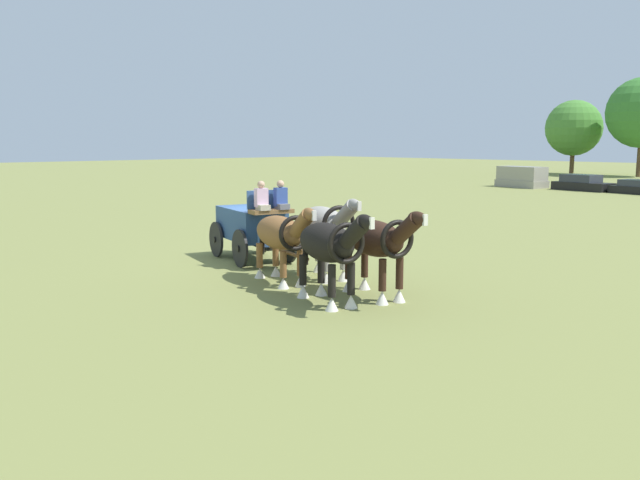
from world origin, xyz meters
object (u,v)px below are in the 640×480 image
at_px(draft_horse_rear_near, 324,227).
at_px(draft_horse_rear_off, 281,235).
at_px(draft_horse_lead_off, 329,246).
at_px(parked_vehicle_b, 582,184).
at_px(parked_vehicle_a, 522,177).
at_px(show_wagon, 253,225).
at_px(draft_horse_lead_near, 377,242).

relative_size(draft_horse_rear_near, draft_horse_rear_off, 0.96).
bearing_deg(draft_horse_lead_off, parked_vehicle_b, 107.68).
bearing_deg(draft_horse_rear_near, parked_vehicle_a, 112.54).
bearing_deg(draft_horse_rear_near, draft_horse_rear_off, -104.09).
distance_m(show_wagon, draft_horse_lead_near, 6.13).
bearing_deg(draft_horse_lead_off, draft_horse_rear_off, 165.26).
relative_size(show_wagon, draft_horse_lead_off, 1.85).
xyz_separation_m(draft_horse_rear_near, parked_vehicle_b, (-10.35, 37.42, -0.91)).
bearing_deg(draft_horse_lead_off, draft_horse_lead_near, 74.99).
height_order(draft_horse_lead_near, draft_horse_lead_off, draft_horse_lead_near).
height_order(draft_horse_rear_near, draft_horse_lead_near, draft_horse_rear_near).
bearing_deg(parked_vehicle_a, draft_horse_lead_off, -65.74).
height_order(draft_horse_lead_off, parked_vehicle_b, draft_horse_lead_off).
bearing_deg(show_wagon, draft_horse_rear_near, -4.14).
xyz_separation_m(draft_horse_rear_off, draft_horse_lead_near, (2.85, 0.60, 0.08)).
bearing_deg(show_wagon, draft_horse_lead_near, -8.65).
relative_size(draft_horse_lead_near, parked_vehicle_b, 0.67).
bearing_deg(draft_horse_lead_off, draft_horse_rear_near, 138.79).
relative_size(draft_horse_rear_near, draft_horse_lead_near, 0.96).
height_order(show_wagon, parked_vehicle_b, show_wagon).
relative_size(draft_horse_lead_off, parked_vehicle_b, 0.64).
xyz_separation_m(draft_horse_rear_near, draft_horse_rear_off, (-0.32, -1.26, -0.14)).
bearing_deg(draft_horse_rear_off, show_wagon, 154.70).
bearing_deg(draft_horse_rear_off, draft_horse_rear_near, 75.91).
bearing_deg(parked_vehicle_a, parked_vehicle_b, 1.66).
relative_size(show_wagon, draft_horse_rear_near, 1.84).
distance_m(draft_horse_rear_off, draft_horse_lead_near, 2.91).
bearing_deg(draft_horse_rear_near, draft_horse_lead_near, -14.74).
height_order(draft_horse_rear_near, draft_horse_rear_off, draft_horse_rear_near).
height_order(draft_horse_rear_off, draft_horse_lead_off, draft_horse_lead_off).
bearing_deg(draft_horse_lead_near, draft_horse_rear_near, 165.26).
bearing_deg(draft_horse_lead_near, parked_vehicle_b, 108.68).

